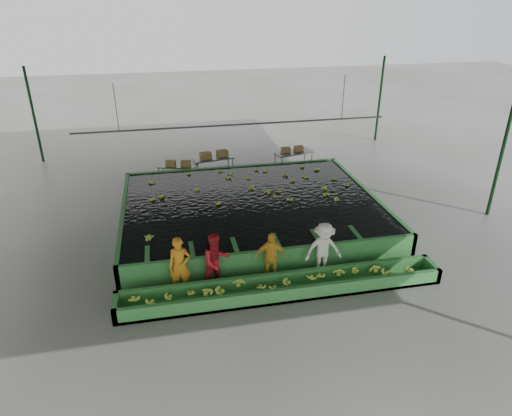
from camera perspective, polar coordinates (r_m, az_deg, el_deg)
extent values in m
plane|color=slate|center=(17.17, 0.34, -3.72)|extent=(80.00, 80.00, 0.00)
cube|color=slate|center=(15.35, 0.39, 12.79)|extent=(20.00, 22.00, 0.04)
cube|color=black|center=(18.09, -0.65, 0.91)|extent=(9.70, 7.70, 0.00)
cylinder|color=#59605B|center=(20.61, -2.60, 10.35)|extent=(0.08, 0.08, 14.00)
cylinder|color=#59605B|center=(20.21, -17.09, 11.90)|extent=(0.04, 0.04, 2.00)
cylinder|color=#59605B|center=(21.71, 10.85, 13.44)|extent=(0.04, 0.04, 2.00)
imported|color=#C57C17|center=(14.00, -9.50, -7.11)|extent=(0.69, 0.47, 1.84)
imported|color=#A3171E|center=(14.04, -5.00, -6.62)|extent=(1.10, 0.98, 1.87)
imported|color=gold|center=(14.34, 1.85, -6.19)|extent=(1.05, 0.57, 1.70)
imported|color=silver|center=(14.75, 8.43, -5.16)|extent=(1.22, 0.73, 1.85)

